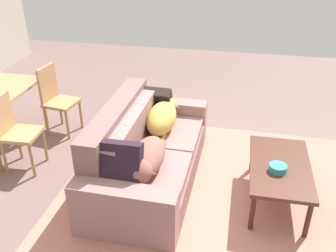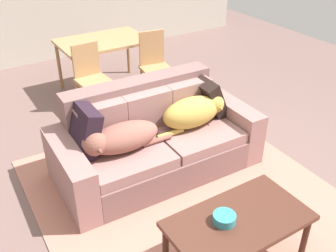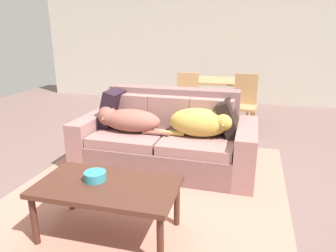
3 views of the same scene
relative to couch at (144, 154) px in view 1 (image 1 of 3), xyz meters
The scene contains 11 objects.
ground_plane 0.41m from the couch, 89.62° to the right, with size 10.00×10.00×0.00m, color #725853.
area_rug 0.90m from the couch, 90.10° to the right, with size 2.71×3.37×0.01m, color tan.
couch is the anchor object (origin of this frame).
dog_on_left_cushion 0.53m from the couch, 162.62° to the right, with size 0.89×0.36×0.29m.
dog_on_right_cushion 0.52m from the couch, 15.82° to the right, with size 0.83×0.34×0.32m.
throw_pillow_by_left_arm 0.80m from the couch, behind, with size 0.15×0.48×0.48m, color black.
throw_pillow_by_right_arm 0.79m from the couch, ahead, with size 0.14×0.42×0.42m, color black.
coffee_table 1.46m from the couch, 93.87° to the right, with size 1.09×0.61×0.46m.
bowl_on_coffee_table 1.45m from the couch, 98.63° to the right, with size 0.17×0.17×0.07m, color teal.
dining_chair_near_left 1.54m from the couch, 92.34° to the left, with size 0.42×0.42×0.92m.
dining_chair_near_right 1.72m from the couch, 59.42° to the left, with size 0.45×0.45×0.95m.
Camera 1 is at (-3.39, -0.72, 2.64)m, focal length 39.90 mm.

